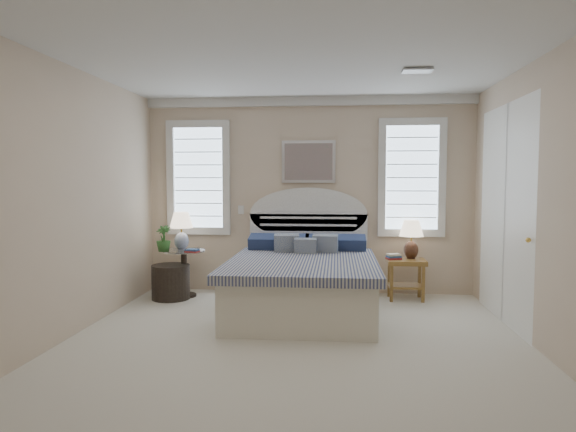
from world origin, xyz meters
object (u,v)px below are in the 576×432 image
Objects in this scene: nightstand_right at (406,270)px; lamp_left at (181,227)px; side_table_left at (184,268)px; floor_pot at (171,282)px; bed at (304,279)px; lamp_right at (411,235)px.

nightstand_right is 1.03× the size of lamp_left.
side_table_left is at bearing -178.06° from nightstand_right.
nightstand_right is 3.10m from floor_pot.
side_table_left is 0.26m from floor_pot.
side_table_left reaches higher than nightstand_right.
side_table_left is at bearing 50.30° from floor_pot.
floor_pot is at bearing 166.36° from bed.
lamp_left reaches higher than nightstand_right.
nightstand_right reaches higher than floor_pot.
lamp_right is (3.16, 0.35, 0.62)m from floor_pot.
lamp_right is at bearing 50.93° from nightstand_right.
lamp_left is at bearing 135.15° from side_table_left.
side_table_left reaches higher than floor_pot.
side_table_left is 2.95m from nightstand_right.
floor_pot is 3.24m from lamp_right.
lamp_right is at bearing 3.65° from side_table_left.
side_table_left is 1.19× the size of nightstand_right.
side_table_left is at bearing -44.85° from lamp_left.
side_table_left is 1.22× the size of lamp_right.
bed is 1.47m from nightstand_right.
lamp_left reaches higher than side_table_left.
bed reaches higher than lamp_right.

